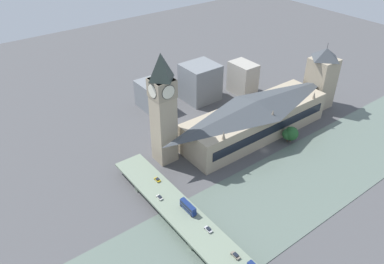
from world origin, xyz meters
The scene contains 16 objects.
ground_plane centered at (0.00, 0.00, 0.00)m, with size 600.00×600.00×0.00m, color #4C4C4F.
river_water centered at (-32.77, 0.00, 0.15)m, with size 53.53×360.00×0.30m, color slate.
parliament_hall centered at (17.32, -8.00, 12.54)m, with size 29.10×104.96×25.23m.
clock_tower centered at (30.59, 54.27, 36.36)m, with size 12.79×12.79×67.66m.
victoria_tower centered at (17.38, -73.01, 22.48)m, with size 17.05×17.05×48.97m.
road_bridge centered at (-32.77, 76.24, 5.02)m, with size 139.07×16.35×6.20m.
double_decker_bus_lead centered at (-17.84, 72.95, 8.79)m, with size 10.36×2.58×4.70m.
car_northbound_lead centered at (10.04, 72.82, 6.88)m, with size 3.98×1.93×1.35m.
car_northbound_mid centered at (-2.27, 79.36, 6.91)m, with size 3.89×1.76×1.43m.
car_southbound_lead centered at (-51.78, 72.85, 6.95)m, with size 4.46×1.85×1.51m.
car_southbound_mid centered at (-33.54, 72.95, 6.93)m, with size 4.25×1.85×1.48m.
city_block_west centered at (66.38, -42.92, 12.49)m, with size 21.15×14.77×24.98m.
city_block_center centered at (89.26, 27.58, 9.97)m, with size 22.56×15.44×19.94m.
city_block_east centered at (78.23, -9.68, 14.08)m, with size 23.67×25.25×28.16m.
tree_embankment_near centered at (-1.86, -18.81, 5.79)m, with size 7.67×7.67×9.64m.
tree_embankment_mid centered at (-3.14, -20.08, 6.32)m, with size 9.07×9.07×10.86m.
Camera 1 is at (-123.66, 150.34, 138.68)m, focal length 35.00 mm.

